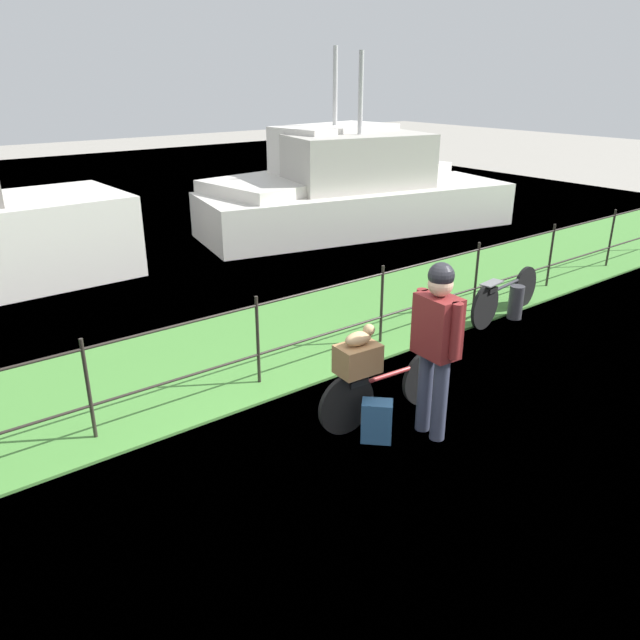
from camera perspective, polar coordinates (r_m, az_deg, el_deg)
The scene contains 13 objects.
ground_plane at distance 5.40m, azimuth 7.21°, elevation -14.36°, with size 60.00×60.00×0.00m, color gray.
grass_strip at distance 7.48m, azimuth -8.96°, elevation -3.47°, with size 27.00×2.40×0.03m, color #478438.
harbor_water at distance 13.24m, azimuth -22.87°, elevation 6.22°, with size 30.00×30.00×0.00m, color #60849E.
iron_fence at distance 6.60m, azimuth -5.78°, elevation -1.32°, with size 18.04×0.04×1.02m.
bicycle_main at distance 6.07m, azimuth 6.15°, elevation -6.34°, with size 1.60×0.20×0.60m.
wooden_crate at distance 5.68m, azimuth 3.50°, elevation -3.59°, with size 0.40×0.27×0.27m, color olive.
terrier_dog at distance 5.61m, azimuth 3.76°, elevation -1.56°, with size 0.32×0.16×0.18m.
cyclist_person at distance 5.59m, azimuth 10.71°, elevation -1.47°, with size 0.29×0.54×1.68m.
backpack_on_paving at distance 5.78m, azimuth 5.25°, elevation -9.26°, with size 0.28×0.18×0.40m, color #28517A.
mooring_bollard at distance 8.95m, azimuth 17.61°, elevation 1.57°, with size 0.20×0.20×0.47m, color #38383D.
bicycle_parked at distance 8.87m, azimuth 16.68°, elevation 2.15°, with size 1.70×0.30×0.62m.
moored_boat_mid at distance 13.50m, azimuth 3.55°, elevation 11.32°, with size 7.06×3.46×3.60m.
moored_boat_far at distance 14.36m, azimuth 1.33°, elevation 12.25°, with size 6.30×2.84×3.72m.
Camera 1 is at (-3.17, -3.02, 3.17)m, focal length 34.69 mm.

